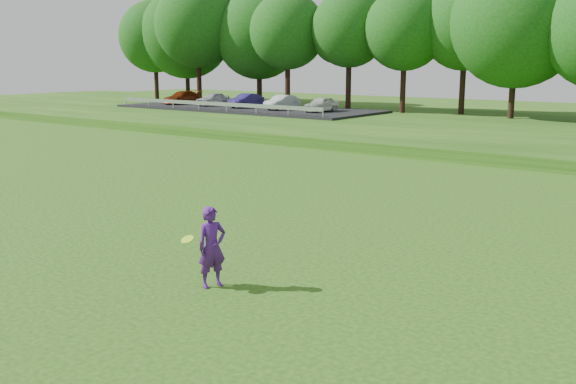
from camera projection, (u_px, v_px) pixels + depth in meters
The scene contains 6 objects.
ground at pixel (111, 251), 16.38m from camera, with size 140.00×140.00×0.00m, color #1C470D.
berm at pixel (527, 129), 42.84m from camera, with size 130.00×30.00×0.60m, color #1C470D.
walking_path at pixel (439, 158), 31.98m from camera, with size 130.00×1.60×0.04m, color gray.
treeline at pixel (554, 12), 44.40m from camera, with size 104.00×7.00×15.00m, color #104610, non-canonical shape.
parking_lot at pixel (242, 105), 56.15m from camera, with size 24.00×9.00×1.38m.
woman at pixel (212, 247), 13.64m from camera, with size 0.72×0.96×1.76m.
Camera 1 is at (13.14, -9.79, 4.76)m, focal length 40.00 mm.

